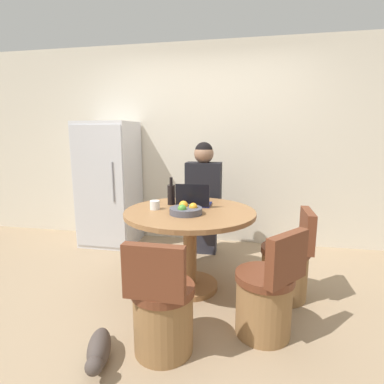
{
  "coord_description": "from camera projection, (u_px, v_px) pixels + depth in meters",
  "views": [
    {
      "loc": [
        0.54,
        -2.36,
        1.42
      ],
      "look_at": [
        0.02,
        0.32,
        0.91
      ],
      "focal_mm": 28.0,
      "sensor_mm": 36.0,
      "label": 1
    }
  ],
  "objects": [
    {
      "name": "ground_plane",
      "position": [
        183.0,
        300.0,
        2.64
      ],
      "size": [
        12.0,
        12.0,
        0.0
      ],
      "primitive_type": "plane",
      "color": "#9E8466"
    },
    {
      "name": "wall_back",
      "position": [
        209.0,
        145.0,
        3.97
      ],
      "size": [
        7.0,
        0.06,
        2.6
      ],
      "color": "beige",
      "rests_on": "ground_plane"
    },
    {
      "name": "refrigerator",
      "position": [
        110.0,
        184.0,
        3.94
      ],
      "size": [
        0.69,
        0.65,
        1.6
      ],
      "color": "silver",
      "rests_on": "ground_plane"
    },
    {
      "name": "dining_table",
      "position": [
        190.0,
        230.0,
        2.75
      ],
      "size": [
        1.19,
        1.19,
        0.76
      ],
      "color": "olive",
      "rests_on": "ground_plane"
    },
    {
      "name": "chair_right_side",
      "position": [
        286.0,
        268.0,
        2.64
      ],
      "size": [
        0.42,
        0.42,
        0.81
      ],
      "rotation": [
        0.0,
        0.0,
        -1.57
      ],
      "color": "olive",
      "rests_on": "ground_plane"
    },
    {
      "name": "chair_near_right_corner",
      "position": [
        266.0,
        299.0,
        2.14
      ],
      "size": [
        0.49,
        0.48,
        0.81
      ],
      "rotation": [
        0.0,
        0.0,
        -2.27
      ],
      "color": "olive",
      "rests_on": "ground_plane"
    },
    {
      "name": "chair_near_camera",
      "position": [
        162.0,
        313.0,
        1.97
      ],
      "size": [
        0.42,
        0.42,
        0.81
      ],
      "rotation": [
        0.0,
        0.0,
        3.13
      ],
      "color": "olive",
      "rests_on": "ground_plane"
    },
    {
      "name": "person_seated",
      "position": [
        204.0,
        194.0,
        3.5
      ],
      "size": [
        0.4,
        0.37,
        1.36
      ],
      "rotation": [
        0.0,
        0.0,
        3.14
      ],
      "color": "#2D2D38",
      "rests_on": "ground_plane"
    },
    {
      "name": "laptop",
      "position": [
        194.0,
        201.0,
        2.87
      ],
      "size": [
        0.32,
        0.22,
        0.22
      ],
      "rotation": [
        0.0,
        0.0,
        3.14
      ],
      "color": "#141947",
      "rests_on": "dining_table"
    },
    {
      "name": "fruit_bowl",
      "position": [
        186.0,
        210.0,
        2.58
      ],
      "size": [
        0.28,
        0.28,
        0.1
      ],
      "color": "#4C4C56",
      "rests_on": "dining_table"
    },
    {
      "name": "coffee_cup",
      "position": [
        155.0,
        205.0,
        2.74
      ],
      "size": [
        0.09,
        0.09,
        0.08
      ],
      "color": "white",
      "rests_on": "dining_table"
    },
    {
      "name": "bottle",
      "position": [
        171.0,
        194.0,
        2.92
      ],
      "size": [
        0.07,
        0.07,
        0.27
      ],
      "color": "black",
      "rests_on": "dining_table"
    },
    {
      "name": "cat",
      "position": [
        99.0,
        350.0,
        1.89
      ],
      "size": [
        0.25,
        0.45,
        0.18
      ],
      "rotation": [
        0.0,
        0.0,
        5.05
      ],
      "color": "#473D38",
      "rests_on": "ground_plane"
    }
  ]
}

